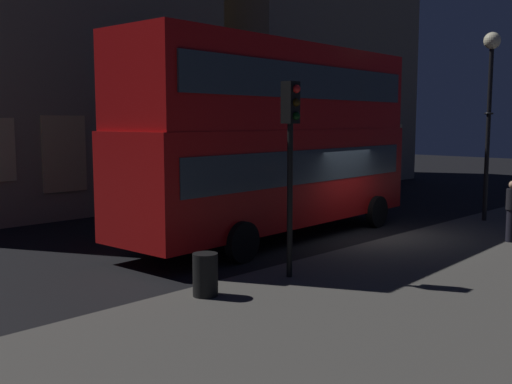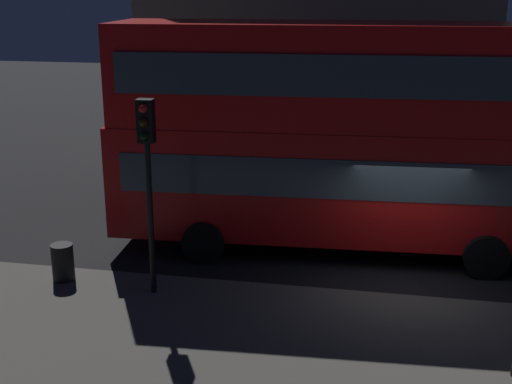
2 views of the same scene
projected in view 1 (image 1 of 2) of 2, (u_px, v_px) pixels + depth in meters
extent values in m
plane|color=black|center=(369.00, 238.00, 17.28)|extent=(80.00, 80.00, 0.00)
cube|color=#F2D18C|center=(64.00, 154.00, 20.12)|extent=(1.58, 0.06, 2.55)
cube|color=#F9E09E|center=(126.00, 141.00, 21.84)|extent=(1.58, 0.06, 1.85)
cube|color=#F9E09E|center=(180.00, 148.00, 23.64)|extent=(1.58, 0.06, 2.01)
cube|color=gray|center=(282.00, 42.00, 33.25)|extent=(12.62, 9.77, 15.47)
cube|color=#E5C67F|center=(303.00, 136.00, 27.57)|extent=(1.29, 0.06, 2.16)
cube|color=#E5C67F|center=(329.00, 141.00, 29.05)|extent=(1.29, 0.06, 1.81)
cube|color=#F2D18C|center=(353.00, 141.00, 30.50)|extent=(1.29, 0.06, 2.09)
cube|color=#F9E09E|center=(375.00, 136.00, 31.91)|extent=(1.29, 0.06, 2.48)
cube|color=#F2D18C|center=(395.00, 141.00, 33.40)|extent=(1.29, 0.06, 1.92)
cube|color=#B20F0F|center=(275.00, 176.00, 17.10)|extent=(10.49, 3.09, 2.63)
cube|color=#B20F0F|center=(275.00, 88.00, 16.81)|extent=(10.28, 3.03, 2.32)
cube|color=#2D3842|center=(275.00, 164.00, 17.06)|extent=(9.67, 3.11, 0.90)
cube|color=#2D3842|center=(275.00, 84.00, 16.80)|extent=(9.67, 3.11, 0.90)
cube|color=#F2D84C|center=(369.00, 75.00, 20.59)|extent=(0.16, 1.52, 0.44)
sphere|color=white|center=(348.00, 191.00, 21.66)|extent=(0.24, 0.24, 0.24)
sphere|color=white|center=(389.00, 195.00, 20.59)|extent=(0.24, 0.24, 0.24)
cylinder|color=black|center=(310.00, 204.00, 20.76)|extent=(1.01, 0.29, 1.00)
cylinder|color=black|center=(377.00, 212.00, 19.05)|extent=(1.01, 0.29, 1.00)
cylinder|color=black|center=(169.00, 229.00, 15.97)|extent=(1.01, 0.29, 1.00)
cylinder|color=black|center=(242.00, 242.00, 14.26)|extent=(1.01, 0.29, 1.00)
cylinder|color=black|center=(290.00, 201.00, 12.39)|extent=(0.12, 0.12, 3.20)
cube|color=black|center=(290.00, 103.00, 12.15)|extent=(0.33, 0.27, 0.85)
sphere|color=red|center=(296.00, 89.00, 12.02)|extent=(0.17, 0.17, 0.17)
sphere|color=black|center=(296.00, 102.00, 12.06)|extent=(0.17, 0.17, 0.17)
sphere|color=black|center=(296.00, 116.00, 12.09)|extent=(0.17, 0.17, 0.17)
cylinder|color=black|center=(391.00, 162.00, 26.69)|extent=(0.12, 0.12, 3.11)
cube|color=black|center=(392.00, 117.00, 26.46)|extent=(0.37, 0.32, 0.85)
sphere|color=black|center=(389.00, 111.00, 26.50)|extent=(0.17, 0.17, 0.17)
sphere|color=black|center=(389.00, 117.00, 26.54)|extent=(0.17, 0.17, 0.17)
sphere|color=green|center=(389.00, 123.00, 26.57)|extent=(0.17, 0.17, 0.17)
cylinder|color=black|center=(488.00, 136.00, 19.38)|extent=(0.14, 0.14, 5.54)
torus|color=black|center=(489.00, 114.00, 19.29)|extent=(0.28, 0.28, 0.06)
sphere|color=#F9EFC6|center=(492.00, 41.00, 19.02)|extent=(0.53, 0.53, 0.53)
cylinder|color=black|center=(511.00, 226.00, 16.17)|extent=(0.26, 0.26, 0.88)
cylinder|color=black|center=(512.00, 199.00, 16.08)|extent=(0.32, 0.32, 0.56)
cylinder|color=black|center=(205.00, 275.00, 11.17)|extent=(0.47, 0.47, 0.81)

